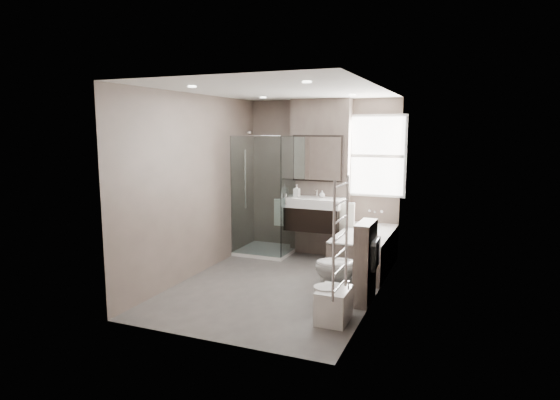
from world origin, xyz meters
The scene contains 15 objects.
room centered at (0.00, 0.00, 1.30)m, with size 2.70×3.90×2.70m.
vanity_pier centered at (0.00, 1.77, 1.30)m, with size 1.00×0.25×2.60m, color #64574F.
vanity centered at (0.00, 1.43, 0.74)m, with size 0.95×0.47×0.66m.
mirror_cabinet centered at (0.00, 1.61, 1.63)m, with size 0.86×0.08×0.76m.
towel_left centered at (-0.56, 1.40, 0.72)m, with size 0.24×0.06×0.44m, color white.
towel_right centered at (0.56, 1.40, 0.72)m, with size 0.24×0.06×0.44m, color white.
shower_enclosure centered at (-0.75, 1.35, 0.49)m, with size 0.90×0.90×2.00m.
bathtub centered at (0.92, 1.10, 0.32)m, with size 0.75×1.60×0.57m.
window centered at (0.90, 1.88, 1.68)m, with size 0.98×0.06×1.33m.
toilet centered at (0.97, -0.24, 0.40)m, with size 0.45×0.78×0.80m, color white.
cistern_box centered at (1.21, -0.25, 0.50)m, with size 0.19×0.55×1.00m.
bidet centered at (1.01, -0.95, 0.19)m, with size 0.40×0.46×0.48m.
towel_radiator centered at (1.25, -1.60, 1.12)m, with size 0.03×0.49×1.10m.
soap_bottle_a centered at (-0.30, 1.43, 1.10)m, with size 0.09×0.09×0.21m, color white.
soap_bottle_b centered at (0.11, 1.51, 1.06)m, with size 0.09×0.09×0.12m, color white.
Camera 1 is at (2.33, -5.73, 2.10)m, focal length 30.00 mm.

